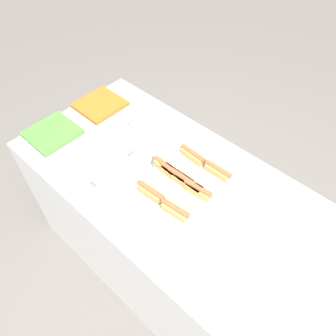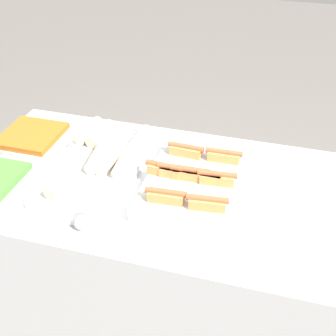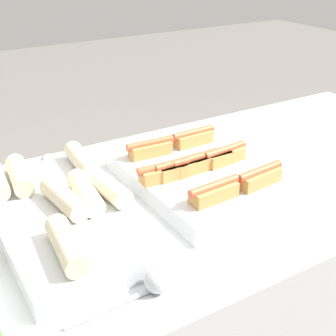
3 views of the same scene
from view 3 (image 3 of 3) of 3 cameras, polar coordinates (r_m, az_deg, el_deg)
name	(u,v)px [view 3 (image 3 of 3)]	position (r m, az deg, el deg)	size (l,w,h in m)	color
counter	(204,300)	(1.56, 4.46, -15.76)	(1.87, 0.82, 0.86)	silver
tray_hotdogs	(195,175)	(1.27, 3.31, -0.85)	(0.34, 0.47, 0.10)	silver
tray_wraps	(64,210)	(1.14, -12.60, -4.99)	(0.31, 0.55, 0.10)	silver
serving_spoon_near	(151,284)	(0.92, -2.10, -13.99)	(0.22, 0.05, 0.05)	#B2B5BA
serving_spoon_far	(45,164)	(1.41, -14.75, 0.52)	(0.20, 0.05, 0.05)	#B2B5BA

